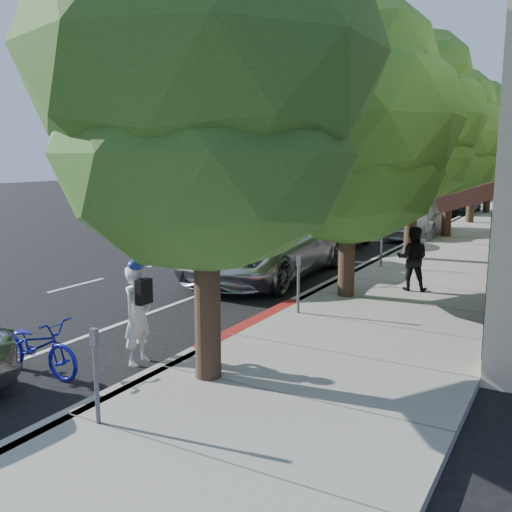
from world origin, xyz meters
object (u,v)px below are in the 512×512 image
Objects in this scene: street_tree_3 at (451,135)px; cyclist at (138,315)px; street_tree_4 at (475,135)px; white_pickup at (416,218)px; street_tree_1 at (350,124)px; street_tree_2 at (416,120)px; dark_sedan at (340,229)px; bicycle at (36,346)px; dark_suv_far at (460,201)px; silver_suv at (264,247)px; street_tree_5 at (491,138)px; street_tree_0 at (204,65)px; pedestrian at (412,258)px.

street_tree_3 reaches higher than cyclist.
white_pickup is (-1.42, -5.52, -3.73)m from street_tree_4.
street_tree_1 is 1.01× the size of street_tree_3.
white_pickup is (0.18, 18.25, -0.03)m from cyclist.
white_pickup is at bearing 102.38° from street_tree_2.
street_tree_2 is 1.06× the size of street_tree_3.
street_tree_4 is (0.00, 6.00, 0.19)m from street_tree_3.
dark_sedan is (-3.10, -10.43, -3.78)m from street_tree_4.
street_tree_1 is 8.40m from bicycle.
dark_suv_far is (1.70, 15.67, 0.05)m from dark_sedan.
bicycle is at bearing -111.09° from street_tree_1.
street_tree_1 is at bearing -90.00° from street_tree_4.
street_tree_2 reaches higher than silver_suv.
cyclist reaches higher than white_pickup.
street_tree_4 is at bearing -90.00° from street_tree_5.
street_tree_0 reaches higher than white_pickup.
dark_sedan is at bearing -65.00° from pedestrian.
pedestrian is (3.95, 8.37, 0.48)m from bicycle.
street_tree_4 is 11.52m from dark_sedan.
dark_suv_far is at bearing 104.97° from street_tree_4.
white_pickup is (1.68, 10.98, -0.08)m from silver_suv.
dark_suv_far is (1.70, 21.74, -0.07)m from silver_suv.
silver_suv is at bearing 112.46° from street_tree_0.
street_tree_3 is at bearing -9.02° from bicycle.
street_tree_5 is at bearing 90.00° from street_tree_2.
street_tree_2 is 18.00m from street_tree_5.
street_tree_5 is (-0.00, 24.00, 0.31)m from street_tree_1.
street_tree_5 is at bearing 74.52° from dark_sedan.
dark_suv_far reaches higher than bicycle.
silver_suv is at bearing -100.64° from street_tree_4.
street_tree_0 is 1.62× the size of dark_suv_far.
white_pickup is (1.28, 19.48, 0.34)m from bicycle.
street_tree_4 is at bearing 90.00° from street_tree_3.
street_tree_0 is at bearing -90.00° from street_tree_5.
street_tree_5 reaches higher than street_tree_1.
bicycle is 30.27m from dark_suv_far.
cyclist is 0.92× the size of bicycle.
silver_suv is (-3.10, -4.50, -3.78)m from street_tree_2.
street_tree_3 is at bearing 71.61° from silver_suv.
street_tree_1 is 0.96× the size of street_tree_2.
bicycle is 9.27m from pedestrian.
street_tree_1 is 24.00m from street_tree_5.
street_tree_4 is 6.81m from white_pickup.
pedestrian reaches higher than dark_sedan.
street_tree_4 is 24.11m from cyclist.
street_tree_4 is 6.00m from street_tree_5.
dark_sedan is (-3.10, -16.43, -3.81)m from street_tree_5.
street_tree_5 reaches higher than dark_sedan.
cyclist reaches higher than dark_suv_far.
street_tree_5 is at bearing -5.91° from bicycle.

